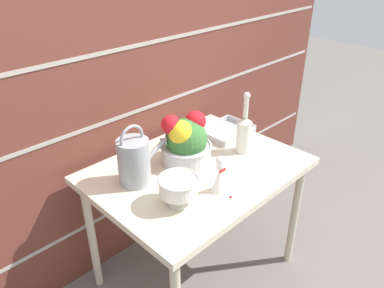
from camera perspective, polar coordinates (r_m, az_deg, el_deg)
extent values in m
plane|color=slate|center=(2.40, 0.70, -18.65)|extent=(12.00, 12.00, 0.00)
cube|color=brown|center=(2.10, -8.83, 10.01)|extent=(3.60, 0.08, 2.20)
cube|color=#A8A399|center=(2.42, -6.88, -7.46)|extent=(3.53, 0.00, 0.02)
cube|color=#A8A399|center=(2.13, -7.79, 5.19)|extent=(3.53, 0.00, 0.02)
cube|color=#A8A399|center=(2.02, -8.48, 14.60)|extent=(3.53, 0.00, 0.02)
cube|color=beige|center=(1.93, 0.83, -4.00)|extent=(1.06, 0.79, 0.04)
cylinder|color=beige|center=(2.30, 15.34, -10.38)|extent=(0.04, 0.04, 0.70)
cylinder|color=beige|center=(2.15, -15.02, -13.50)|extent=(0.04, 0.04, 0.70)
cylinder|color=beige|center=(2.61, 2.74, -4.02)|extent=(0.04, 0.04, 0.70)
cylinder|color=#93999E|center=(1.77, -8.83, -2.72)|extent=(0.15, 0.15, 0.22)
cylinder|color=#93999E|center=(1.83, -5.64, -0.95)|extent=(0.14, 0.02, 0.09)
cone|color=#93999E|center=(1.85, -4.09, 0.67)|extent=(0.05, 0.05, 0.06)
torus|color=#93999E|center=(1.70, -9.15, 0.91)|extent=(0.13, 0.01, 0.13)
cylinder|color=silver|center=(1.67, -2.03, -8.82)|extent=(0.10, 0.10, 0.01)
cylinder|color=silver|center=(1.65, -2.05, -8.04)|extent=(0.04, 0.04, 0.05)
sphere|color=silver|center=(1.65, -2.05, -7.98)|extent=(0.04, 0.04, 0.04)
cylinder|color=silver|center=(1.62, -2.08, -6.41)|extent=(0.17, 0.17, 0.07)
torus|color=silver|center=(1.60, -2.11, -5.39)|extent=(0.18, 0.18, 0.01)
cylinder|color=#BCBCC1|center=(1.94, -0.94, -1.48)|extent=(0.25, 0.25, 0.09)
torus|color=#BCBCC1|center=(1.92, -0.95, -0.27)|extent=(0.27, 0.27, 0.01)
sphere|color=#387033|center=(1.90, -0.96, 0.73)|extent=(0.22, 0.22, 0.22)
sphere|color=yellow|center=(1.84, -1.70, 1.71)|extent=(0.13, 0.13, 0.13)
sphere|color=red|center=(1.83, -3.25, 2.97)|extent=(0.10, 0.10, 0.10)
sphere|color=red|center=(1.90, 0.54, 3.51)|extent=(0.11, 0.11, 0.11)
cylinder|color=silver|center=(2.04, 7.89, 1.08)|extent=(0.08, 0.08, 0.17)
cone|color=silver|center=(1.99, 8.08, 3.66)|extent=(0.08, 0.08, 0.03)
cylinder|color=silver|center=(1.96, 8.22, 5.49)|extent=(0.03, 0.03, 0.11)
sphere|color=silver|center=(1.94, 8.36, 7.32)|extent=(0.04, 0.04, 0.04)
cone|color=white|center=(1.72, 4.16, -5.43)|extent=(0.07, 0.07, 0.12)
cylinder|color=white|center=(1.67, 4.26, -3.11)|extent=(0.03, 0.03, 0.04)
sphere|color=white|center=(1.66, 4.29, -2.50)|extent=(0.04, 0.04, 0.04)
cube|color=red|center=(1.68, 4.69, -4.05)|extent=(0.04, 0.01, 0.01)
cube|color=#B7B7BC|center=(2.25, 5.23, 1.74)|extent=(0.29, 0.22, 0.01)
cube|color=#B7B7BC|center=(2.19, 7.41, 1.18)|extent=(0.29, 0.01, 0.04)
cube|color=#B7B7BC|center=(2.31, 3.20, 2.98)|extent=(0.29, 0.01, 0.04)
cube|color=#B7B7BC|center=(2.15, 2.74, 0.89)|extent=(0.01, 0.22, 0.04)
cube|color=#B7B7BC|center=(2.35, 7.55, 3.22)|extent=(0.01, 0.22, 0.04)
sphere|color=red|center=(1.71, 5.92, -8.03)|extent=(0.01, 0.01, 0.01)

